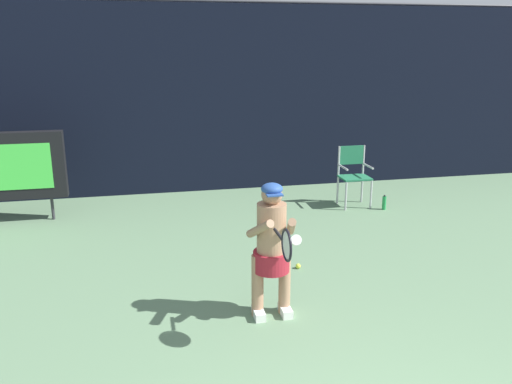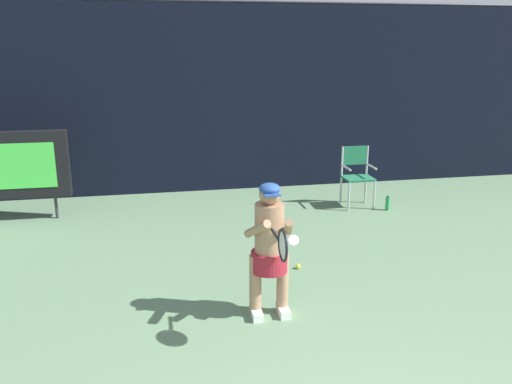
{
  "view_description": "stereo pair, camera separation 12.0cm",
  "coord_description": "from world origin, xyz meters",
  "px_view_note": "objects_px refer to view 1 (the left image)",
  "views": [
    {
      "loc": [
        -1.51,
        -1.78,
        2.83
      ],
      "look_at": [
        -0.14,
        4.45,
        1.05
      ],
      "focal_mm": 36.82,
      "sensor_mm": 36.0,
      "label": 1
    },
    {
      "loc": [
        -1.39,
        -1.8,
        2.83
      ],
      "look_at": [
        -0.14,
        4.45,
        1.05
      ],
      "focal_mm": 36.82,
      "sensor_mm": 36.0,
      "label": 2
    }
  ],
  "objects_px": {
    "umpire_chair": "(354,172)",
    "tennis_ball_loose": "(298,266)",
    "tennis_player": "(272,245)",
    "tennis_racket": "(286,244)",
    "water_bottle": "(384,203)"
  },
  "relations": [
    {
      "from": "umpire_chair",
      "to": "water_bottle",
      "type": "height_order",
      "value": "umpire_chair"
    },
    {
      "from": "tennis_player",
      "to": "tennis_ball_loose",
      "type": "relative_size",
      "value": 21.74
    },
    {
      "from": "umpire_chair",
      "to": "tennis_racket",
      "type": "height_order",
      "value": "tennis_racket"
    },
    {
      "from": "umpire_chair",
      "to": "tennis_player",
      "type": "bearing_deg",
      "value": -123.83
    },
    {
      "from": "water_bottle",
      "to": "tennis_racket",
      "type": "xyz_separation_m",
      "value": [
        -2.92,
        -3.91,
        0.94
      ]
    },
    {
      "from": "tennis_player",
      "to": "tennis_ball_loose",
      "type": "distance_m",
      "value": 1.49
    },
    {
      "from": "tennis_player",
      "to": "umpire_chair",
      "type": "bearing_deg",
      "value": 56.17
    },
    {
      "from": "water_bottle",
      "to": "tennis_player",
      "type": "relative_size",
      "value": 0.18
    },
    {
      "from": "tennis_player",
      "to": "tennis_racket",
      "type": "relative_size",
      "value": 2.46
    },
    {
      "from": "umpire_chair",
      "to": "tennis_ball_loose",
      "type": "xyz_separation_m",
      "value": [
        -1.8,
        -2.53,
        -0.58
      ]
    },
    {
      "from": "tennis_player",
      "to": "tennis_ball_loose",
      "type": "bearing_deg",
      "value": 59.92
    },
    {
      "from": "tennis_player",
      "to": "tennis_ball_loose",
      "type": "height_order",
      "value": "tennis_player"
    },
    {
      "from": "water_bottle",
      "to": "tennis_player",
      "type": "distance_m",
      "value": 4.4
    },
    {
      "from": "tennis_racket",
      "to": "tennis_player",
      "type": "bearing_deg",
      "value": 100.98
    },
    {
      "from": "tennis_player",
      "to": "water_bottle",
      "type": "bearing_deg",
      "value": 48.42
    }
  ]
}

